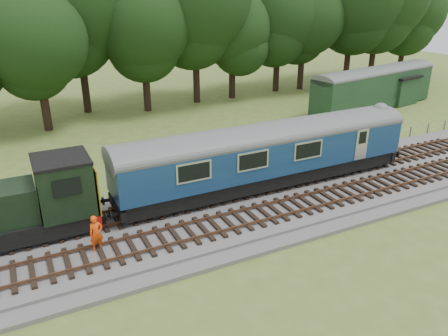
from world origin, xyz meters
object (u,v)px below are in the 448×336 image
shunter_loco (3,211)px  parked_coach (375,86)px  dmu_railcar (268,150)px  worker (96,233)px

shunter_loco → parked_coach: parked_coach is taller
dmu_railcar → shunter_loco: (-13.93, 0.00, -0.63)m
shunter_loco → worker: (3.52, -2.49, -0.77)m
worker → parked_coach: bearing=16.8°
shunter_loco → worker: 4.38m
dmu_railcar → shunter_loco: 13.94m
shunter_loco → worker: shunter_loco is taller
parked_coach → dmu_railcar: bearing=-159.2°
parked_coach → shunter_loco: bearing=-170.7°
shunter_loco → worker: size_ratio=5.24×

